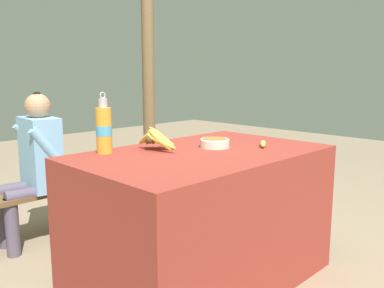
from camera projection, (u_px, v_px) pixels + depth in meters
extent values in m
plane|color=gray|center=(202.00, 279.00, 2.44)|extent=(12.00, 12.00, 0.00)
cube|color=maroon|center=(202.00, 217.00, 2.37)|extent=(1.44, 0.90, 0.78)
sphere|color=#4C381E|center=(150.00, 140.00, 2.30)|extent=(0.04, 0.04, 0.04)
ellipsoid|color=#E0C64C|center=(160.00, 140.00, 2.27)|extent=(0.08, 0.17, 0.13)
ellipsoid|color=#E0C64C|center=(161.00, 142.00, 2.27)|extent=(0.09, 0.20, 0.09)
ellipsoid|color=#E0C64C|center=(161.00, 141.00, 2.31)|extent=(0.15, 0.12, 0.08)
ellipsoid|color=#E0C64C|center=(162.00, 137.00, 2.32)|extent=(0.17, 0.10, 0.15)
ellipsoid|color=#E0C64C|center=(159.00, 139.00, 2.35)|extent=(0.19, 0.03, 0.10)
ellipsoid|color=#E0C64C|center=(156.00, 139.00, 2.36)|extent=(0.18, 0.09, 0.10)
ellipsoid|color=#E0C64C|center=(152.00, 138.00, 2.36)|extent=(0.14, 0.13, 0.12)
ellipsoid|color=#E0C64C|center=(148.00, 137.00, 2.36)|extent=(0.11, 0.15, 0.13)
ellipsoid|color=#E0C64C|center=(145.00, 139.00, 2.35)|extent=(0.06, 0.16, 0.11)
cylinder|color=silver|center=(215.00, 144.00, 2.42)|extent=(0.18, 0.18, 0.05)
torus|color=silver|center=(215.00, 140.00, 2.42)|extent=(0.18, 0.18, 0.02)
cylinder|color=olive|center=(215.00, 139.00, 2.42)|extent=(0.14, 0.14, 0.01)
cylinder|color=gold|center=(104.00, 131.00, 2.23)|extent=(0.09, 0.09, 0.25)
cylinder|color=#47A8D1|center=(104.00, 131.00, 2.23)|extent=(0.09, 0.09, 0.06)
cylinder|color=#ADADB2|center=(103.00, 103.00, 2.21)|extent=(0.05, 0.05, 0.05)
torus|color=#ADADB2|center=(103.00, 95.00, 2.20)|extent=(0.04, 0.01, 0.04)
ellipsoid|color=#E0C64C|center=(263.00, 144.00, 2.45)|extent=(0.16, 0.12, 0.03)
cube|color=brown|center=(69.00, 184.00, 3.10)|extent=(1.82, 0.32, 0.04)
cube|color=brown|center=(160.00, 191.00, 3.61)|extent=(0.06, 0.06, 0.37)
cube|color=brown|center=(143.00, 186.00, 3.78)|extent=(0.06, 0.06, 0.37)
cylinder|color=#564C60|center=(12.00, 228.00, 2.72)|extent=(0.09, 0.09, 0.40)
cylinder|color=#564C60|center=(28.00, 194.00, 2.76)|extent=(0.31, 0.11, 0.09)
cylinder|color=#564C60|center=(4.00, 220.00, 2.86)|extent=(0.09, 0.09, 0.40)
cylinder|color=#564C60|center=(19.00, 188.00, 2.90)|extent=(0.31, 0.11, 0.09)
cube|color=#84B7E0|center=(41.00, 154.00, 2.87)|extent=(0.23, 0.35, 0.52)
cylinder|color=#84B7E0|center=(44.00, 145.00, 2.72)|extent=(0.21, 0.08, 0.25)
cylinder|color=#84B7E0|center=(28.00, 139.00, 2.96)|extent=(0.21, 0.08, 0.25)
sphere|color=tan|center=(38.00, 106.00, 2.82)|extent=(0.18, 0.18, 0.18)
sphere|color=black|center=(37.00, 96.00, 2.80)|extent=(0.07, 0.07, 0.07)
sphere|color=#4C381E|center=(123.00, 164.00, 3.43)|extent=(0.04, 0.04, 0.04)
ellipsoid|color=#8EA842|center=(127.00, 165.00, 3.39)|extent=(0.04, 0.14, 0.11)
ellipsoid|color=#8EA842|center=(129.00, 165.00, 3.42)|extent=(0.11, 0.14, 0.10)
ellipsoid|color=#8EA842|center=(129.00, 163.00, 3.46)|extent=(0.14, 0.06, 0.12)
ellipsoid|color=#8EA842|center=(127.00, 162.00, 3.48)|extent=(0.16, 0.07, 0.12)
ellipsoid|color=#8EA842|center=(124.00, 163.00, 3.49)|extent=(0.12, 0.13, 0.11)
ellipsoid|color=#8EA842|center=(118.00, 162.00, 3.48)|extent=(0.04, 0.16, 0.14)
cylinder|color=brown|center=(148.00, 72.00, 4.01)|extent=(0.12, 0.12, 2.47)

